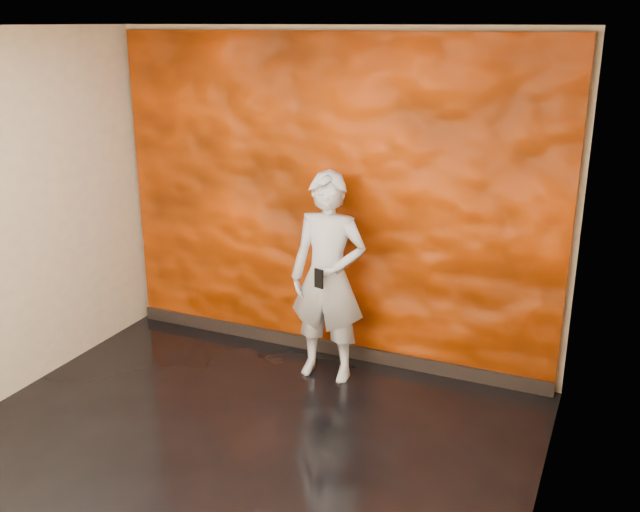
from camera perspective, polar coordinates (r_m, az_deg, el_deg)
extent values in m
cube|color=black|center=(4.98, -8.55, -16.60)|extent=(4.00, 4.00, 0.01)
cube|color=tan|center=(6.03, 0.95, 4.61)|extent=(4.00, 0.02, 2.80)
cube|color=tan|center=(3.70, 17.70, -5.31)|extent=(0.02, 4.00, 2.80)
cube|color=white|center=(4.10, -10.47, 17.64)|extent=(4.00, 4.00, 0.01)
cube|color=#D53D00|center=(6.00, 0.80, 4.35)|extent=(3.90, 0.06, 2.75)
cube|color=black|center=(6.42, 0.60, -7.25)|extent=(3.90, 0.04, 0.12)
imported|color=#A3A8B3|center=(5.73, 0.66, -1.75)|extent=(0.65, 0.45, 1.73)
cube|color=black|center=(5.50, -0.09, -1.82)|extent=(0.08, 0.04, 0.15)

